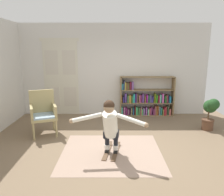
{
  "coord_description": "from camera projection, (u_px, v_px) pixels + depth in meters",
  "views": [
    {
      "loc": [
        -0.05,
        -4.36,
        2.08
      ],
      "look_at": [
        -0.03,
        0.25,
        1.05
      ],
      "focal_mm": 34.5,
      "sensor_mm": 36.0,
      "label": 1
    }
  ],
  "objects": [
    {
      "name": "skis_pair",
      "position": [
        111.0,
        151.0,
        4.48
      ],
      "size": [
        0.39,
        0.81,
        0.07
      ],
      "color": "brown",
      "rests_on": "rug"
    },
    {
      "name": "wicker_chair",
      "position": [
        42.0,
        112.0,
        5.34
      ],
      "size": [
        0.78,
        0.78,
        1.1
      ],
      "color": "tan",
      "rests_on": "ground"
    },
    {
      "name": "rug",
      "position": [
        111.0,
        152.0,
        4.46
      ],
      "size": [
        2.05,
        1.81,
        0.01
      ],
      "primitive_type": "cube",
      "color": "gray",
      "rests_on": "ground"
    },
    {
      "name": "back_wall",
      "position": [
        113.0,
        70.0,
        6.93
      ],
      "size": [
        6.0,
        0.1,
        2.9
      ],
      "primitive_type": "cube",
      "color": "silver",
      "rests_on": "ground"
    },
    {
      "name": "ground_plane",
      "position": [
        114.0,
        147.0,
        4.7
      ],
      "size": [
        7.2,
        7.2,
        0.0
      ],
      "primitive_type": "plane",
      "color": "#745F48"
    },
    {
      "name": "potted_plant",
      "position": [
        209.0,
        111.0,
        5.67
      ],
      "size": [
        0.39,
        0.49,
        0.86
      ],
      "color": "brown",
      "rests_on": "ground"
    },
    {
      "name": "bookshelf",
      "position": [
        144.0,
        100.0,
        6.93
      ],
      "size": [
        1.72,
        0.3,
        1.27
      ],
      "color": "olive",
      "rests_on": "ground"
    },
    {
      "name": "double_door",
      "position": [
        60.0,
        77.0,
        6.91
      ],
      "size": [
        1.22,
        0.05,
        2.45
      ],
      "color": "beige",
      "rests_on": "ground"
    },
    {
      "name": "person_skier",
      "position": [
        109.0,
        123.0,
        4.17
      ],
      "size": [
        1.47,
        0.68,
        1.11
      ],
      "color": "white",
      "rests_on": "skis_pair"
    }
  ]
}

